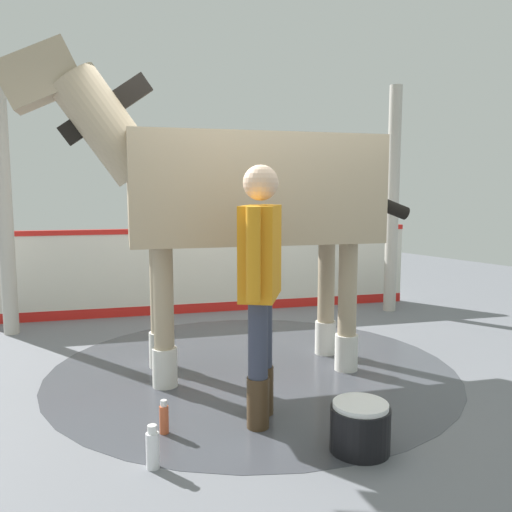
{
  "coord_description": "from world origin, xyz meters",
  "views": [
    {
      "loc": [
        -3.71,
        2.3,
        1.55
      ],
      "look_at": [
        -0.37,
        0.21,
        1.07
      ],
      "focal_mm": 36.66,
      "sensor_mm": 36.0,
      "label": 1
    }
  ],
  "objects_px": {
    "handler": "(261,275)",
    "wash_bucket": "(360,427)",
    "horse": "(238,194)",
    "bottle_spray": "(164,418)",
    "bottle_shampoo": "(153,449)"
  },
  "relations": [
    {
      "from": "handler",
      "to": "wash_bucket",
      "type": "relative_size",
      "value": 4.78
    },
    {
      "from": "horse",
      "to": "handler",
      "type": "bearing_deg",
      "value": 85.77
    },
    {
      "from": "wash_bucket",
      "to": "bottle_spray",
      "type": "xyz_separation_m",
      "value": [
        0.84,
        0.91,
        -0.05
      ]
    },
    {
      "from": "horse",
      "to": "bottle_spray",
      "type": "height_order",
      "value": "horse"
    },
    {
      "from": "handler",
      "to": "bottle_shampoo",
      "type": "distance_m",
      "value": 1.25
    },
    {
      "from": "wash_bucket",
      "to": "bottle_spray",
      "type": "bearing_deg",
      "value": 47.48
    },
    {
      "from": "handler",
      "to": "bottle_spray",
      "type": "xyz_separation_m",
      "value": [
        0.16,
        0.63,
        -0.9
      ]
    },
    {
      "from": "horse",
      "to": "handler",
      "type": "height_order",
      "value": "horse"
    },
    {
      "from": "wash_bucket",
      "to": "bottle_spray",
      "type": "distance_m",
      "value": 1.24
    },
    {
      "from": "wash_bucket",
      "to": "bottle_shampoo",
      "type": "height_order",
      "value": "wash_bucket"
    },
    {
      "from": "horse",
      "to": "wash_bucket",
      "type": "distance_m",
      "value": 2.16
    },
    {
      "from": "handler",
      "to": "bottle_spray",
      "type": "height_order",
      "value": "handler"
    },
    {
      "from": "wash_bucket",
      "to": "bottle_spray",
      "type": "height_order",
      "value": "wash_bucket"
    },
    {
      "from": "bottle_shampoo",
      "to": "wash_bucket",
      "type": "bearing_deg",
      "value": -112.57
    },
    {
      "from": "bottle_shampoo",
      "to": "horse",
      "type": "bearing_deg",
      "value": -46.56
    }
  ]
}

